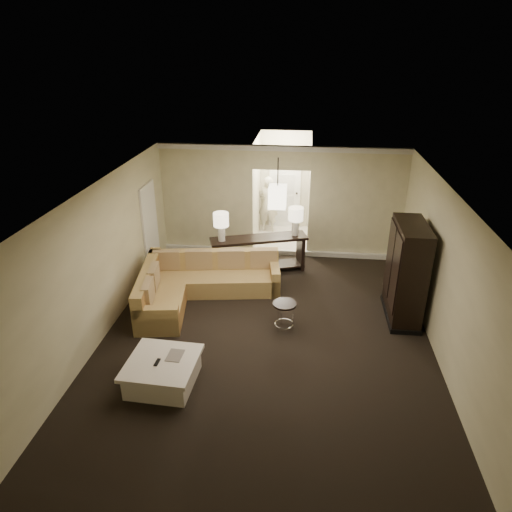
# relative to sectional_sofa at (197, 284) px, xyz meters

# --- Properties ---
(ground) EXTENTS (8.00, 8.00, 0.00)m
(ground) POSITION_rel_sectional_sofa_xyz_m (1.59, -1.53, -0.34)
(ground) COLOR black
(ground) RESTS_ON ground
(wall_back) EXTENTS (6.00, 0.04, 2.80)m
(wall_back) POSITION_rel_sectional_sofa_xyz_m (1.59, 2.47, 1.06)
(wall_back) COLOR beige
(wall_back) RESTS_ON ground
(wall_front) EXTENTS (6.00, 0.04, 2.80)m
(wall_front) POSITION_rel_sectional_sofa_xyz_m (1.59, -5.53, 1.06)
(wall_front) COLOR beige
(wall_front) RESTS_ON ground
(wall_left) EXTENTS (0.04, 8.00, 2.80)m
(wall_left) POSITION_rel_sectional_sofa_xyz_m (-1.41, -1.53, 1.06)
(wall_left) COLOR beige
(wall_left) RESTS_ON ground
(wall_right) EXTENTS (0.04, 8.00, 2.80)m
(wall_right) POSITION_rel_sectional_sofa_xyz_m (4.59, -1.53, 1.06)
(wall_right) COLOR beige
(wall_right) RESTS_ON ground
(ceiling) EXTENTS (6.00, 8.00, 0.02)m
(ceiling) POSITION_rel_sectional_sofa_xyz_m (1.59, -1.53, 2.46)
(ceiling) COLOR silver
(ceiling) RESTS_ON wall_back
(crown_molding) EXTENTS (6.00, 0.10, 0.12)m
(crown_molding) POSITION_rel_sectional_sofa_xyz_m (1.59, 2.42, 2.39)
(crown_molding) COLOR silver
(crown_molding) RESTS_ON wall_back
(baseboard) EXTENTS (6.00, 0.10, 0.12)m
(baseboard) POSITION_rel_sectional_sofa_xyz_m (1.59, 2.42, -0.28)
(baseboard) COLOR silver
(baseboard) RESTS_ON ground
(side_door) EXTENTS (0.05, 0.90, 2.10)m
(side_door) POSITION_rel_sectional_sofa_xyz_m (-1.38, 1.27, 0.71)
(side_door) COLOR white
(side_door) RESTS_ON ground
(foyer) EXTENTS (1.44, 2.02, 2.80)m
(foyer) POSITION_rel_sectional_sofa_xyz_m (1.59, 3.81, 0.96)
(foyer) COLOR beige
(foyer) RESTS_ON ground
(sectional_sofa) EXTENTS (2.95, 2.58, 0.85)m
(sectional_sofa) POSITION_rel_sectional_sofa_xyz_m (0.00, 0.00, 0.00)
(sectional_sofa) COLOR brown
(sectional_sofa) RESTS_ON ground
(coffee_table) EXTENTS (1.14, 1.14, 0.46)m
(coffee_table) POSITION_rel_sectional_sofa_xyz_m (0.07, -2.73, -0.12)
(coffee_table) COLOR white
(coffee_table) RESTS_ON ground
(console_table) EXTENTS (2.30, 1.19, 0.87)m
(console_table) POSITION_rel_sectional_sofa_xyz_m (1.16, 1.40, 0.18)
(console_table) COLOR black
(console_table) RESTS_ON ground
(armoire) EXTENTS (0.58, 1.36, 1.96)m
(armoire) POSITION_rel_sectional_sofa_xyz_m (4.18, -0.25, 0.60)
(armoire) COLOR black
(armoire) RESTS_ON ground
(drink_table) EXTENTS (0.45, 0.45, 0.56)m
(drink_table) POSITION_rel_sectional_sofa_xyz_m (1.90, -0.96, 0.06)
(drink_table) COLOR black
(drink_table) RESTS_ON ground
(table_lamp_left) EXTENTS (0.35, 0.35, 0.67)m
(table_lamp_left) POSITION_rel_sectional_sofa_xyz_m (0.34, 1.13, 0.98)
(table_lamp_left) COLOR silver
(table_lamp_left) RESTS_ON console_table
(table_lamp_right) EXTENTS (0.35, 0.35, 0.67)m
(table_lamp_right) POSITION_rel_sectional_sofa_xyz_m (1.99, 1.67, 0.98)
(table_lamp_right) COLOR silver
(table_lamp_right) RESTS_ON console_table
(pendant_light) EXTENTS (0.38, 0.38, 1.09)m
(pendant_light) POSITION_rel_sectional_sofa_xyz_m (1.59, 1.17, 1.61)
(pendant_light) COLOR black
(pendant_light) RESTS_ON ceiling
(person) EXTENTS (0.69, 0.51, 1.78)m
(person) POSITION_rel_sectional_sofa_xyz_m (1.14, 4.05, 0.55)
(person) COLOR beige
(person) RESTS_ON ground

